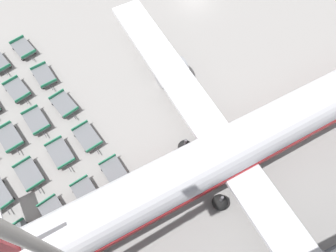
# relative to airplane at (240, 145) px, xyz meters

# --- Properties ---
(ground_plane) EXTENTS (500.00, 500.00, 0.00)m
(ground_plane) POSITION_rel_airplane_xyz_m (-20.17, 5.99, -2.94)
(ground_plane) COLOR gray
(airplane) EXTENTS (41.29, 45.44, 11.89)m
(airplane) POSITION_rel_airplane_xyz_m (0.00, 0.00, 0.00)
(airplane) COLOR white
(airplane) RESTS_ON ground_plane
(baggage_dolly_row_near_col_e) EXTENTS (3.62, 2.26, 0.92)m
(baggage_dolly_row_near_col_e) POSITION_rel_airplane_xyz_m (-0.77, -18.99, -2.46)
(baggage_dolly_row_near_col_e) COLOR slate
(baggage_dolly_row_near_col_e) RESTS_ON ground_plane
(baggage_dolly_row_mid_a_col_c) EXTENTS (3.63, 2.34, 0.92)m
(baggage_dolly_row_mid_a_col_c) POSITION_rel_airplane_xyz_m (-10.26, -18.07, -2.46)
(baggage_dolly_row_mid_a_col_c) COLOR slate
(baggage_dolly_row_mid_a_col_c) RESTS_ON ground_plane
(baggage_dolly_row_mid_a_col_d) EXTENTS (3.63, 2.33, 0.92)m
(baggage_dolly_row_mid_a_col_d) POSITION_rel_airplane_xyz_m (-5.92, -17.20, -2.46)
(baggage_dolly_row_mid_a_col_d) COLOR slate
(baggage_dolly_row_mid_a_col_d) RESTS_ON ground_plane
(baggage_dolly_row_mid_a_col_e) EXTENTS (3.63, 2.34, 0.92)m
(baggage_dolly_row_mid_a_col_e) POSITION_rel_airplane_xyz_m (-1.64, -16.08, -2.46)
(baggage_dolly_row_mid_a_col_e) COLOR slate
(baggage_dolly_row_mid_a_col_e) RESTS_ON ground_plane
(baggage_dolly_row_mid_b_col_b) EXTENTS (3.62, 2.44, 0.92)m
(baggage_dolly_row_mid_b_col_b) POSITION_rel_airplane_xyz_m (-15.36, -16.29, -2.46)
(baggage_dolly_row_mid_b_col_b) COLOR slate
(baggage_dolly_row_mid_b_col_b) RESTS_ON ground_plane
(baggage_dolly_row_mid_b_col_c) EXTENTS (3.62, 2.26, 0.92)m
(baggage_dolly_row_mid_b_col_c) POSITION_rel_airplane_xyz_m (-11.03, -15.39, -2.46)
(baggage_dolly_row_mid_b_col_c) COLOR slate
(baggage_dolly_row_mid_b_col_c) RESTS_ON ground_plane
(baggage_dolly_row_mid_b_col_d) EXTENTS (3.62, 2.22, 0.92)m
(baggage_dolly_row_mid_b_col_d) POSITION_rel_airplane_xyz_m (-6.78, -14.20, -2.46)
(baggage_dolly_row_mid_b_col_d) COLOR slate
(baggage_dolly_row_mid_b_col_d) RESTS_ON ground_plane
(baggage_dolly_row_mid_b_col_e) EXTENTS (3.62, 2.21, 0.92)m
(baggage_dolly_row_mid_b_col_e) POSITION_rel_airplane_xyz_m (-2.15, -13.18, -2.46)
(baggage_dolly_row_mid_b_col_e) COLOR slate
(baggage_dolly_row_mid_b_col_e) RESTS_ON ground_plane
(baggage_dolly_row_far_col_a) EXTENTS (3.62, 2.44, 0.92)m
(baggage_dolly_row_far_col_a) POSITION_rel_airplane_xyz_m (-20.63, -14.54, -2.46)
(baggage_dolly_row_far_col_a) COLOR slate
(baggage_dolly_row_far_col_a) RESTS_ON ground_plane
(baggage_dolly_row_far_col_b) EXTENTS (3.62, 2.19, 0.92)m
(baggage_dolly_row_far_col_b) POSITION_rel_airplane_xyz_m (-16.01, -13.40, -2.46)
(baggage_dolly_row_far_col_b) COLOR slate
(baggage_dolly_row_far_col_b) RESTS_ON ground_plane
(baggage_dolly_row_far_col_c) EXTENTS (3.62, 2.43, 0.92)m
(baggage_dolly_row_far_col_c) POSITION_rel_airplane_xyz_m (-11.74, -12.46, -2.46)
(baggage_dolly_row_far_col_c) COLOR slate
(baggage_dolly_row_far_col_c) RESTS_ON ground_plane
(baggage_dolly_row_far_col_d) EXTENTS (3.63, 2.29, 0.92)m
(baggage_dolly_row_far_col_d) POSITION_rel_airplane_xyz_m (-7.34, -11.47, -2.46)
(baggage_dolly_row_far_col_d) COLOR slate
(baggage_dolly_row_far_col_d) RESTS_ON ground_plane
(baggage_dolly_row_far_col_e) EXTENTS (3.62, 2.17, 0.92)m
(baggage_dolly_row_far_col_e) POSITION_rel_airplane_xyz_m (-3.00, -10.32, -2.46)
(baggage_dolly_row_far_col_e) COLOR slate
(baggage_dolly_row_far_col_e) RESTS_ON ground_plane
(apron_light_mast) EXTENTS (2.00, 0.70, 23.49)m
(apron_light_mast) POSITION_rel_airplane_xyz_m (3.87, -14.52, 10.31)
(apron_light_mast) COLOR #ADA89E
(apron_light_mast) RESTS_ON ground_plane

